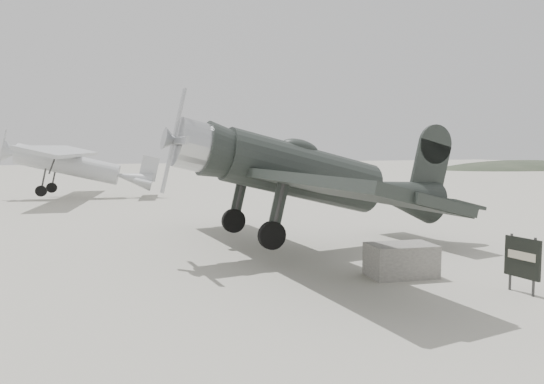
# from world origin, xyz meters

# --- Properties ---
(ground) EXTENTS (160.00, 160.00, 0.00)m
(ground) POSITION_xyz_m (0.00, 0.00, 0.00)
(ground) COLOR gray
(ground) RESTS_ON ground
(hill_northeast) EXTENTS (32.00, 16.00, 5.20)m
(hill_northeast) POSITION_xyz_m (50.00, 40.00, 0.00)
(hill_northeast) COLOR #2E3829
(hill_northeast) RESTS_ON ground
(lowwing_monoplane) EXTENTS (9.22, 12.81, 4.15)m
(lowwing_monoplane) POSITION_xyz_m (-0.96, 0.28, 2.20)
(lowwing_monoplane) COLOR black
(lowwing_monoplane) RESTS_ON ground
(highwing_monoplane) EXTENTS (8.85, 12.38, 3.50)m
(highwing_monoplane) POSITION_xyz_m (-6.95, 19.57, 2.19)
(highwing_monoplane) COLOR #ACAFB1
(highwing_monoplane) RESTS_ON ground
(equipment_block) EXTENTS (1.67, 1.18, 0.77)m
(equipment_block) POSITION_xyz_m (-0.41, -3.22, 0.39)
(equipment_block) COLOR #615E5A
(equipment_block) RESTS_ON ground
(sign_board) EXTENTS (0.13, 0.85, 1.22)m
(sign_board) POSITION_xyz_m (1.07, -5.37, 0.73)
(sign_board) COLOR #333333
(sign_board) RESTS_ON ground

